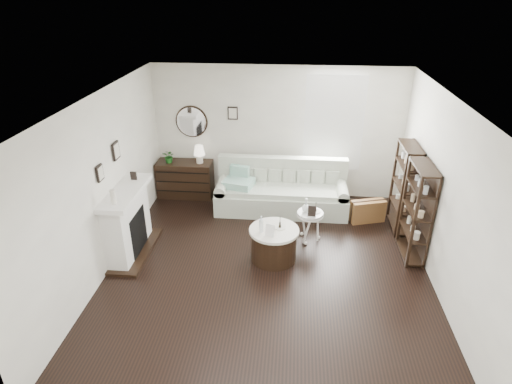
# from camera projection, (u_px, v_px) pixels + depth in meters

# --- Properties ---
(room) EXTENTS (5.50, 5.50, 5.50)m
(room) POSITION_uv_depth(u_px,v_px,m) (315.00, 123.00, 8.42)
(room) COLOR black
(room) RESTS_ON ground
(fireplace) EXTENTS (0.50, 1.40, 1.84)m
(fireplace) POSITION_uv_depth(u_px,v_px,m) (128.00, 224.00, 6.99)
(fireplace) COLOR white
(fireplace) RESTS_ON ground
(shelf_unit_far) EXTENTS (0.30, 0.80, 1.60)m
(shelf_unit_far) POSITION_uv_depth(u_px,v_px,m) (404.00, 188.00, 7.61)
(shelf_unit_far) COLOR black
(shelf_unit_far) RESTS_ON ground
(shelf_unit_near) EXTENTS (0.30, 0.80, 1.60)m
(shelf_unit_near) POSITION_uv_depth(u_px,v_px,m) (417.00, 212.00, 6.81)
(shelf_unit_near) COLOR black
(shelf_unit_near) RESTS_ON ground
(sofa) EXTENTS (2.56, 0.89, 0.99)m
(sofa) POSITION_uv_depth(u_px,v_px,m) (281.00, 193.00, 8.47)
(sofa) COLOR beige
(sofa) RESTS_ON ground
(quilt) EXTENTS (0.64, 0.57, 0.14)m
(quilt) POSITION_uv_depth(u_px,v_px,m) (239.00, 183.00, 8.32)
(quilt) COLOR #268E72
(quilt) RESTS_ON sofa
(suitcase) EXTENTS (0.68, 0.39, 0.43)m
(suitcase) POSITION_uv_depth(u_px,v_px,m) (368.00, 211.00, 8.06)
(suitcase) COLOR brown
(suitcase) RESTS_ON ground
(dresser) EXTENTS (1.14, 0.49, 0.76)m
(dresser) POSITION_uv_depth(u_px,v_px,m) (185.00, 179.00, 8.97)
(dresser) COLOR black
(dresser) RESTS_ON ground
(table_lamp) EXTENTS (0.27, 0.27, 0.37)m
(table_lamp) POSITION_uv_depth(u_px,v_px,m) (199.00, 154.00, 8.69)
(table_lamp) COLOR #F3E5CC
(table_lamp) RESTS_ON dresser
(potted_plant) EXTENTS (0.29, 0.27, 0.28)m
(potted_plant) POSITION_uv_depth(u_px,v_px,m) (169.00, 156.00, 8.72)
(potted_plant) COLOR #174F16
(potted_plant) RESTS_ON dresser
(drum_table) EXTENTS (0.80, 0.80, 0.56)m
(drum_table) POSITION_uv_depth(u_px,v_px,m) (274.00, 244.00, 6.93)
(drum_table) COLOR black
(drum_table) RESTS_ON ground
(pedestal_table) EXTENTS (0.46, 0.46, 0.55)m
(pedestal_table) POSITION_uv_depth(u_px,v_px,m) (310.00, 215.00, 7.34)
(pedestal_table) COLOR white
(pedestal_table) RESTS_ON ground
(eiffel_drum) EXTENTS (0.13, 0.13, 0.17)m
(eiffel_drum) POSITION_uv_depth(u_px,v_px,m) (280.00, 223.00, 6.81)
(eiffel_drum) COLOR black
(eiffel_drum) RESTS_ON drum_table
(bottle_drum) EXTENTS (0.07, 0.07, 0.28)m
(bottle_drum) POSITION_uv_depth(u_px,v_px,m) (261.00, 224.00, 6.68)
(bottle_drum) COLOR silver
(bottle_drum) RESTS_ON drum_table
(card_frame_drum) EXTENTS (0.16, 0.10, 0.20)m
(card_frame_drum) POSITION_uv_depth(u_px,v_px,m) (270.00, 230.00, 6.59)
(card_frame_drum) COLOR silver
(card_frame_drum) RESTS_ON drum_table
(eiffel_ped) EXTENTS (0.11, 0.11, 0.16)m
(eiffel_ped) POSITION_uv_depth(u_px,v_px,m) (316.00, 208.00, 7.31)
(eiffel_ped) COLOR black
(eiffel_ped) RESTS_ON pedestal_table
(flask_ped) EXTENTS (0.13, 0.13, 0.25)m
(flask_ped) POSITION_uv_depth(u_px,v_px,m) (306.00, 205.00, 7.29)
(flask_ped) COLOR silver
(flask_ped) RESTS_ON pedestal_table
(card_frame_ped) EXTENTS (0.14, 0.06, 0.18)m
(card_frame_ped) POSITION_uv_depth(u_px,v_px,m) (312.00, 211.00, 7.17)
(card_frame_ped) COLOR black
(card_frame_ped) RESTS_ON pedestal_table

